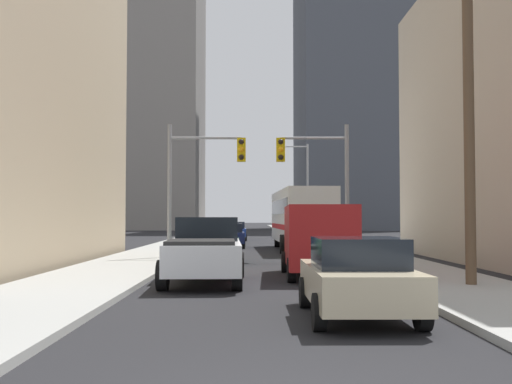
# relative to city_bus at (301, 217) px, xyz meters

# --- Properties ---
(sidewalk_left) EXTENTS (3.51, 160.00, 0.15)m
(sidewalk_left) POSITION_rel_city_bus_xyz_m (-7.59, 20.54, -1.85)
(sidewalk_left) COLOR #9E9E99
(sidewalk_left) RESTS_ON ground
(sidewalk_right) EXTENTS (3.51, 160.00, 0.15)m
(sidewalk_right) POSITION_rel_city_bus_xyz_m (2.56, 20.54, -1.85)
(sidewalk_right) COLOR #9E9E99
(sidewalk_right) RESTS_ON ground
(city_bus) EXTENTS (2.91, 11.58, 3.40)m
(city_bus) POSITION_rel_city_bus_xyz_m (0.00, 0.00, 0.00)
(city_bus) COLOR silver
(city_bus) RESTS_ON ground
(pickup_truck_white) EXTENTS (2.20, 5.47, 1.90)m
(pickup_truck_white) POSITION_rel_city_bus_xyz_m (-4.16, -17.30, -1.00)
(pickup_truck_white) COLOR white
(pickup_truck_white) RESTS_ON ground
(cargo_van_red) EXTENTS (2.16, 5.27, 2.26)m
(cargo_van_red) POSITION_rel_city_bus_xyz_m (-0.71, -15.51, -0.64)
(cargo_van_red) COLOR maroon
(cargo_van_red) RESTS_ON ground
(sedan_beige) EXTENTS (1.95, 4.21, 1.52)m
(sedan_beige) POSITION_rel_city_bus_xyz_m (-0.84, -23.50, -1.16)
(sedan_beige) COLOR #C6B793
(sedan_beige) RESTS_ON ground
(sedan_green) EXTENTS (1.95, 4.21, 1.52)m
(sedan_green) POSITION_rel_city_bus_xyz_m (-4.28, -9.38, -1.16)
(sedan_green) COLOR #195938
(sedan_green) RESTS_ON ground
(sedan_navy) EXTENTS (1.95, 4.26, 1.52)m
(sedan_navy) POSITION_rel_city_bus_xyz_m (-4.17, 3.08, -1.16)
(sedan_navy) COLOR #141E4C
(sedan_navy) RESTS_ON ground
(sedan_blue) EXTENTS (1.95, 4.22, 1.52)m
(sedan_blue) POSITION_rel_city_bus_xyz_m (-4.14, 14.87, -1.16)
(sedan_blue) COLOR navy
(sedan_blue) RESTS_ON ground
(traffic_signal_near_left) EXTENTS (3.45, 0.44, 6.00)m
(traffic_signal_near_left) POSITION_rel_city_bus_xyz_m (-4.98, -8.02, 2.10)
(traffic_signal_near_left) COLOR gray
(traffic_signal_near_left) RESTS_ON ground
(traffic_signal_near_right) EXTENTS (3.21, 0.44, 6.00)m
(traffic_signal_near_right) POSITION_rel_city_bus_xyz_m (0.06, -8.02, 2.09)
(traffic_signal_near_right) COLOR gray
(traffic_signal_near_right) RESTS_ON ground
(utility_pole_right) EXTENTS (2.20, 0.28, 10.14)m
(utility_pole_right) POSITION_rel_city_bus_xyz_m (2.91, -19.03, 3.42)
(utility_pole_right) COLOR brown
(utility_pole_right) RESTS_ON ground
(street_lamp_right) EXTENTS (2.35, 0.32, 7.50)m
(street_lamp_right) POSITION_rel_city_bus_xyz_m (1.14, 11.85, 2.61)
(street_lamp_right) COLOR gray
(street_lamp_right) RESTS_ON ground
(building_right_far_highrise) EXTENTS (17.61, 25.05, 59.25)m
(building_right_far_highrise) POSITION_rel_city_bus_xyz_m (13.58, 61.75, 27.69)
(building_right_far_highrise) COLOR #4C515B
(building_right_far_highrise) RESTS_ON ground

